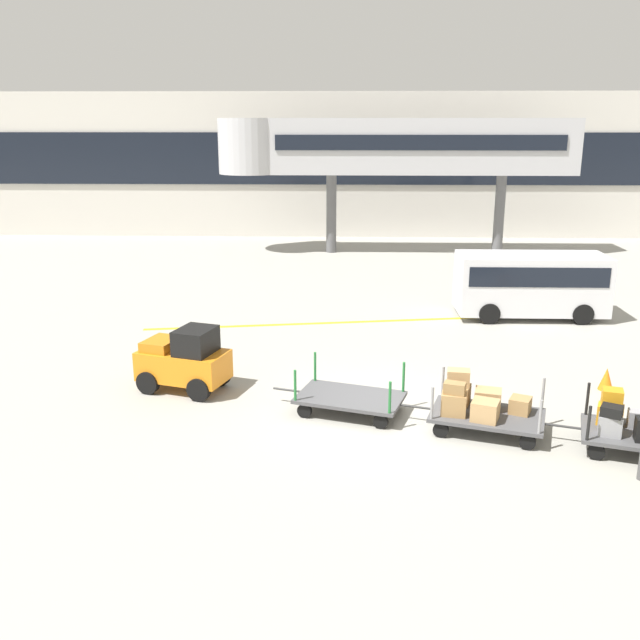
# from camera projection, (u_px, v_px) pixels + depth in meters

# --- Properties ---
(ground_plane) EXTENTS (120.00, 120.00, 0.00)m
(ground_plane) POSITION_uv_depth(u_px,v_px,m) (379.00, 413.00, 15.59)
(ground_plane) COLOR #9E9B91
(apron_lead_line) EXTENTS (15.29, 2.67, 0.01)m
(apron_lead_line) POSITION_uv_depth(u_px,v_px,m) (385.00, 321.00, 22.77)
(apron_lead_line) COLOR yellow
(apron_lead_line) RESTS_ON ground_plane
(terminal_building) EXTENTS (57.43, 2.51, 7.88)m
(terminal_building) POSITION_uv_depth(u_px,v_px,m) (358.00, 165.00, 39.48)
(terminal_building) COLOR beige
(terminal_building) RESTS_ON ground_plane
(jet_bridge) EXTENTS (17.07, 3.00, 6.45)m
(jet_bridge) POSITION_uv_depth(u_px,v_px,m) (382.00, 147.00, 33.38)
(jet_bridge) COLOR #B7B7BC
(jet_bridge) RESTS_ON ground_plane
(baggage_tug) EXTENTS (2.33, 1.75, 1.58)m
(baggage_tug) POSITION_uv_depth(u_px,v_px,m) (184.00, 360.00, 16.73)
(baggage_tug) COLOR orange
(baggage_tug) RESTS_ON ground_plane
(baggage_cart_lead) EXTENTS (3.08, 2.03, 1.10)m
(baggage_cart_lead) POSITION_uv_depth(u_px,v_px,m) (350.00, 398.00, 15.51)
(baggage_cart_lead) COLOR #4C4C4F
(baggage_cart_lead) RESTS_ON ground_plane
(baggage_cart_middle) EXTENTS (3.08, 2.03, 1.17)m
(baggage_cart_middle) POSITION_uv_depth(u_px,v_px,m) (479.00, 405.00, 14.59)
(baggage_cart_middle) COLOR #4C4C4F
(baggage_cart_middle) RESTS_ON ground_plane
(shuttle_van) EXTENTS (4.81, 1.98, 2.10)m
(shuttle_van) POSITION_uv_depth(u_px,v_px,m) (531.00, 281.00, 22.94)
(shuttle_van) COLOR silver
(shuttle_van) RESTS_ON ground_plane
(safety_cone_near) EXTENTS (0.36, 0.36, 0.55)m
(safety_cone_near) POSITION_uv_depth(u_px,v_px,m) (606.00, 379.00, 16.86)
(safety_cone_near) COLOR orange
(safety_cone_near) RESTS_ON ground_plane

